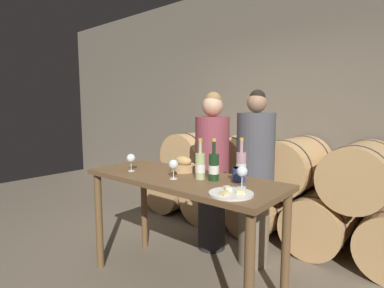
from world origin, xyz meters
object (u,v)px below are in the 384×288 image
person_left (212,171)px  person_right (255,178)px  wine_bottle_white (200,166)px  wine_bottle_rose (241,165)px  wine_glass_center (242,172)px  wine_glass_left (173,165)px  wine_glass_far_left (131,159)px  wine_bottle_red (214,167)px  blue_crock (239,174)px  bread_basket (183,166)px  tasting_table (182,193)px  cheese_plate (231,193)px

person_left → person_right: (0.49, -0.00, -0.01)m
person_left → wine_bottle_white: 0.80m
wine_bottle_rose → wine_glass_center: bearing=-58.3°
person_left → wine_glass_left: 0.86m
person_right → wine_glass_far_left: bearing=-132.2°
wine_bottle_white → wine_bottle_rose: bearing=45.0°
person_right → wine_bottle_red: bearing=-90.6°
wine_bottle_red → wine_bottle_white: bearing=-164.2°
blue_crock → bread_basket: 0.57m
tasting_table → blue_crock: blue_crock is taller
cheese_plate → wine_bottle_white: bearing=153.3°
tasting_table → wine_glass_center: 0.60m
person_right → wine_bottle_white: 0.72m
wine_bottle_white → cheese_plate: (0.41, -0.21, -0.10)m
cheese_plate → person_left: bearing=131.7°
tasting_table → person_right: size_ratio=1.02×
wine_bottle_rose → person_left: bearing=143.2°
person_right → wine_bottle_white: size_ratio=5.19×
tasting_table → cheese_plate: size_ratio=5.83×
cheese_plate → blue_crock: bearing=112.9°
person_right → bread_basket: person_right is taller
tasting_table → person_right: person_right is taller
wine_bottle_red → wine_glass_left: wine_bottle_red is taller
wine_bottle_rose → wine_glass_left: 0.53m
wine_glass_center → tasting_table: bearing=-178.5°
cheese_plate → person_right: bearing=108.6°
blue_crock → bread_basket: bread_basket is taller
blue_crock → wine_glass_left: size_ratio=0.69×
blue_crock → person_left: bearing=139.5°
tasting_table → blue_crock: 0.51m
person_left → wine_glass_center: 1.04m
person_left → wine_glass_left: bearing=-75.0°
blue_crock → tasting_table: bearing=-161.2°
cheese_plate → wine_bottle_rose: bearing=112.9°
wine_bottle_white → wine_bottle_rose: 0.32m
wine_bottle_red → bread_basket: 0.42m
person_right → blue_crock: person_right is taller
wine_bottle_rose → wine_glass_center: 0.28m
tasting_table → bread_basket: (-0.13, 0.16, 0.18)m
wine_bottle_red → blue_crock: (0.16, 0.09, -0.05)m
bread_basket → wine_glass_far_left: wine_glass_far_left is taller
wine_glass_center → person_right: bearing=110.8°
blue_crock → wine_glass_center: size_ratio=0.69×
wine_bottle_white → bread_basket: wine_bottle_white is taller
wine_glass_center → wine_glass_far_left: bearing=-172.0°
wine_glass_far_left → wine_glass_center: same height
wine_bottle_white → person_left: bearing=119.0°
bread_basket → wine_glass_left: (0.14, -0.27, 0.06)m
wine_glass_far_left → wine_glass_left: bearing=2.8°
tasting_table → bread_basket: bearing=127.5°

